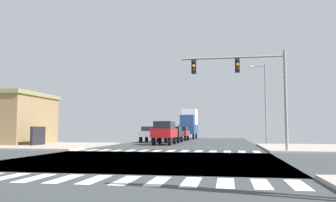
% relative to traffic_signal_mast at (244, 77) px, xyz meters
% --- Properties ---
extents(ground, '(90.00, 90.00, 0.05)m').
position_rel_traffic_signal_mast_xyz_m(ground, '(-5.49, -6.81, -5.18)').
color(ground, '#363B3D').
extents(sidewalk_corner_nw, '(12.00, 12.00, 0.14)m').
position_rel_traffic_signal_mast_xyz_m(sidewalk_corner_nw, '(-18.49, 5.19, -5.08)').
color(sidewalk_corner_nw, '#A4968A').
rests_on(sidewalk_corner_nw, ground).
extents(crosswalk_near, '(13.50, 2.00, 0.01)m').
position_rel_traffic_signal_mast_xyz_m(crosswalk_near, '(-5.74, -14.11, -5.15)').
color(crosswalk_near, white).
rests_on(crosswalk_near, ground).
extents(crosswalk_far, '(13.50, 2.00, 0.01)m').
position_rel_traffic_signal_mast_xyz_m(crosswalk_far, '(-5.74, 0.49, -5.15)').
color(crosswalk_far, white).
rests_on(crosswalk_far, ground).
extents(traffic_signal_mast, '(7.16, 0.55, 6.95)m').
position_rel_traffic_signal_mast_xyz_m(traffic_signal_mast, '(0.00, 0.00, 0.00)').
color(traffic_signal_mast, gray).
rests_on(traffic_signal_mast, ground).
extents(street_lamp, '(1.78, 0.32, 8.19)m').
position_rel_traffic_signal_mast_xyz_m(street_lamp, '(2.42, 12.46, -0.26)').
color(street_lamp, gray).
rests_on(street_lamp, ground).
extents(sedan_nearside_1, '(1.80, 4.30, 1.88)m').
position_rel_traffic_signal_mast_xyz_m(sedan_nearside_1, '(-10.49, 16.64, -4.03)').
color(sedan_nearside_1, black).
rests_on(sedan_nearside_1, ground).
extents(sedan_crossing_3, '(1.80, 4.30, 1.88)m').
position_rel_traffic_signal_mast_xyz_m(sedan_crossing_3, '(-7.49, 23.00, -4.03)').
color(sedan_crossing_3, black).
rests_on(sedan_crossing_3, ground).
extents(box_truck_queued_1, '(2.40, 7.20, 4.85)m').
position_rel_traffic_signal_mast_xyz_m(box_truck_queued_1, '(-7.49, 32.36, -2.59)').
color(box_truck_queued_1, black).
rests_on(box_truck_queued_1, ground).
extents(suv_leading_1, '(1.96, 4.60, 2.34)m').
position_rel_traffic_signal_mast_xyz_m(suv_leading_1, '(-7.49, 10.24, -3.76)').
color(suv_leading_1, black).
rests_on(suv_leading_1, ground).
extents(sedan_trailing_4, '(1.80, 4.30, 1.88)m').
position_rel_traffic_signal_mast_xyz_m(sedan_trailing_4, '(-7.49, 16.32, -4.03)').
color(sedan_trailing_4, black).
rests_on(sedan_trailing_4, ground).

